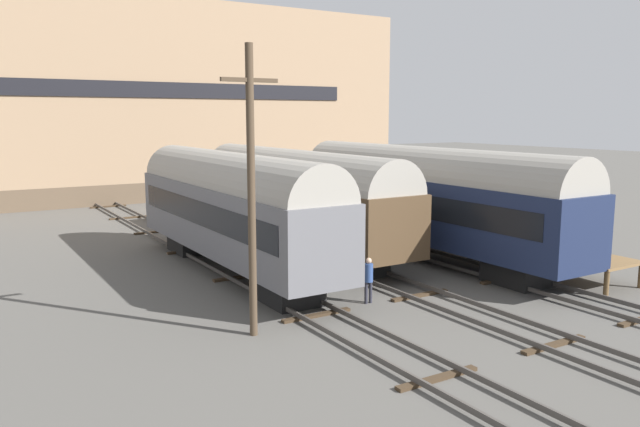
# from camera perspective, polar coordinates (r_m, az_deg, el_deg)

# --- Properties ---
(ground_plane) EXTENTS (200.00, 200.00, 0.00)m
(ground_plane) POSITION_cam_1_polar(r_m,az_deg,el_deg) (26.15, 4.83, -5.99)
(ground_plane) COLOR #56544F
(track_left) EXTENTS (2.60, 60.00, 0.26)m
(track_left) POSITION_cam_1_polar(r_m,az_deg,el_deg) (23.80, -4.08, -7.13)
(track_left) COLOR #4C4742
(track_left) RESTS_ON ground
(track_middle) EXTENTS (2.60, 60.00, 0.26)m
(track_middle) POSITION_cam_1_polar(r_m,az_deg,el_deg) (26.11, 4.83, -5.68)
(track_middle) COLOR #4C4742
(track_middle) RESTS_ON ground
(track_right) EXTENTS (2.60, 60.00, 0.26)m
(track_right) POSITION_cam_1_polar(r_m,az_deg,el_deg) (28.96, 12.11, -4.40)
(track_right) COLOR #4C4742
(track_right) RESTS_ON ground
(train_car_grey) EXTENTS (2.98, 15.46, 5.21)m
(train_car_grey) POSITION_cam_1_polar(r_m,az_deg,el_deg) (26.77, -8.11, 0.78)
(train_car_grey) COLOR black
(train_car_grey) RESTS_ON ground
(train_car_navy) EXTENTS (3.05, 17.48, 5.29)m
(train_car_navy) POSITION_cam_1_polar(r_m,az_deg,el_deg) (29.94, 9.60, 1.68)
(train_car_navy) COLOR black
(train_car_navy) RESTS_ON ground
(train_car_brown) EXTENTS (3.11, 16.61, 5.08)m
(train_car_brown) POSITION_cam_1_polar(r_m,az_deg,el_deg) (31.01, -2.25, 1.78)
(train_car_brown) COLOR black
(train_car_brown) RESTS_ON ground
(station_platform) EXTENTS (2.50, 14.37, 1.07)m
(station_platform) POSITION_cam_1_polar(r_m,az_deg,el_deg) (30.87, 15.08, -2.07)
(station_platform) COLOR brown
(station_platform) RESTS_ON ground
(bench) EXTENTS (1.40, 0.40, 0.91)m
(bench) POSITION_cam_1_polar(r_m,az_deg,el_deg) (29.89, 17.55, -1.42)
(bench) COLOR brown
(bench) RESTS_ON station_platform
(person_worker) EXTENTS (0.32, 0.32, 1.69)m
(person_worker) POSITION_cam_1_polar(r_m,az_deg,el_deg) (22.58, 4.46, -5.72)
(person_worker) COLOR #282833
(person_worker) RESTS_ON ground
(utility_pole) EXTENTS (1.80, 0.24, 8.80)m
(utility_pole) POSITION_cam_1_polar(r_m,az_deg,el_deg) (18.71, -6.30, 2.27)
(utility_pole) COLOR #473828
(utility_pole) RESTS_ON ground
(warehouse_building) EXTENTS (39.88, 11.54, 15.82)m
(warehouse_building) POSITION_cam_1_polar(r_m,az_deg,el_deg) (56.49, -13.93, 9.86)
(warehouse_building) COLOR brown
(warehouse_building) RESTS_ON ground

